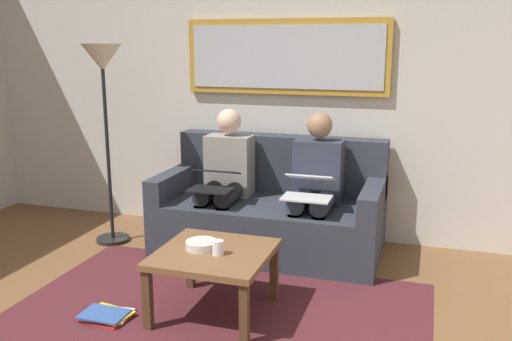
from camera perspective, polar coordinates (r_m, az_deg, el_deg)
The scene contains 13 objects.
wall_rear at distance 4.83m, azimuth 3.30°, elevation 8.68°, with size 6.00×0.12×2.60m, color beige.
area_rug at distance 3.57m, azimuth -4.32°, elevation -14.77°, with size 2.60×1.80×0.01m, color #4C1E23.
couch at distance 4.56m, azimuth 1.61°, elevation -4.22°, with size 1.79×0.90×0.90m.
framed_mirror at distance 4.73m, azimuth 3.05°, elevation 11.62°, with size 1.74×0.05×0.62m.
coffee_table at distance 3.46m, azimuth -4.36°, elevation -9.12°, with size 0.68×0.68×0.42m.
cup at distance 3.37m, azimuth -3.94°, elevation -7.93°, with size 0.07×0.07×0.09m, color silver.
bowl at distance 3.48m, azimuth -5.65°, elevation -7.63°, with size 0.20×0.20×0.05m, color beige.
person_left at distance 4.33m, azimuth 6.17°, elevation -1.17°, with size 0.38×0.58×1.14m.
laptop_silver at distance 4.10m, azimuth 5.52°, elevation -1.65°, with size 0.35×0.38×0.17m.
person_right at distance 4.53m, azimuth -3.19°, elevation -0.46°, with size 0.38×0.58×1.14m.
laptop_black at distance 4.31m, azimuth -4.34°, elevation -0.92°, with size 0.33×0.36×0.15m.
magazine_stack at distance 3.65m, azimuth -15.18°, elevation -14.18°, with size 0.32×0.26×0.04m.
standing_lamp at distance 4.68m, azimuth -15.46°, elevation 8.97°, with size 0.32×0.32×1.66m.
Camera 1 is at (-1.21, 2.06, 1.67)m, focal length 38.80 mm.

